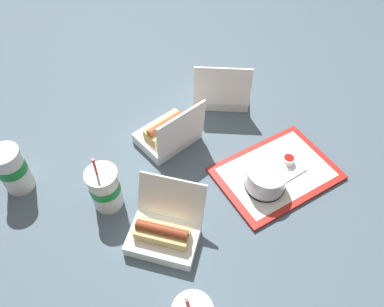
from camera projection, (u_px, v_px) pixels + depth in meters
name	position (u px, v px, depth m)	size (l,w,h in m)	color
ground_plane	(192.00, 172.00, 1.21)	(3.20, 3.20, 0.00)	#4C6070
food_tray	(276.00, 173.00, 1.20)	(0.41, 0.32, 0.01)	red
cake_container	(266.00, 179.00, 1.13)	(0.12, 0.12, 0.07)	black
ketchup_cup	(288.00, 160.00, 1.21)	(0.04, 0.04, 0.02)	white
napkin_stack	(269.00, 160.00, 1.22)	(0.10, 0.10, 0.00)	white
plastic_fork	(293.00, 176.00, 1.18)	(0.11, 0.01, 0.01)	white
clamshell_sandwich_back	(221.00, 90.00, 1.40)	(0.25, 0.25, 0.19)	white
clamshell_hotdog_corner	(164.00, 233.00, 1.02)	(0.26, 0.26, 0.16)	white
clamshell_hotdog_front	(169.00, 133.00, 1.26)	(0.19, 0.16, 0.18)	white
soda_cup_left	(105.00, 188.00, 1.08)	(0.09, 0.09, 0.21)	white
soda_cup_center	(12.00, 169.00, 1.11)	(0.09, 0.09, 0.22)	white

